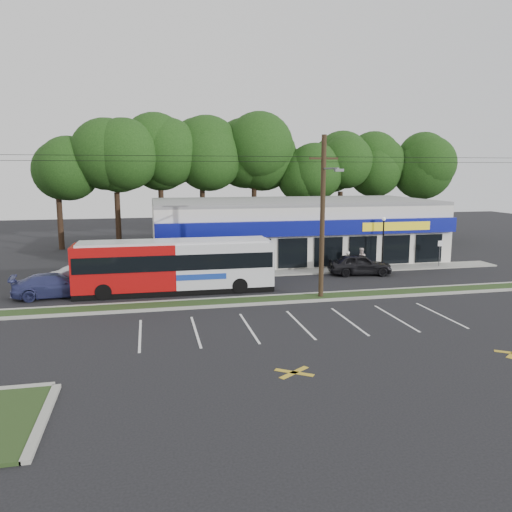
{
  "coord_description": "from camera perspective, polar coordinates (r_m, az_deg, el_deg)",
  "views": [
    {
      "loc": [
        -7.41,
        -27.85,
        7.81
      ],
      "look_at": [
        -0.29,
        5.0,
        2.12
      ],
      "focal_mm": 35.0,
      "sensor_mm": 36.0,
      "label": 1
    }
  ],
  "objects": [
    {
      "name": "strip_mall",
      "position": [
        45.92,
        4.18,
        3.13
      ],
      "size": [
        25.0,
        12.55,
        5.3
      ],
      "color": "silver",
      "rests_on": "ground"
    },
    {
      "name": "car_blue",
      "position": [
        33.9,
        -21.95,
        -3.12
      ],
      "size": [
        5.42,
        2.76,
        1.51
      ],
      "primitive_type": "imported",
      "rotation": [
        0.0,
        0.0,
        1.7
      ],
      "color": "navy",
      "rests_on": "ground"
    },
    {
      "name": "utility_pole",
      "position": [
        30.64,
        7.36,
        5.04
      ],
      "size": [
        50.0,
        2.77,
        10.0
      ],
      "color": "black",
      "rests_on": "ground"
    },
    {
      "name": "sidewalk",
      "position": [
        39.65,
        6.26,
        -1.74
      ],
      "size": [
        32.0,
        2.2,
        0.1
      ],
      "primitive_type": "cube",
      "color": "#9E9E93",
      "rests_on": "ground"
    },
    {
      "name": "metrobus",
      "position": [
        32.94,
        -9.22,
        -1.0
      ],
      "size": [
        12.81,
        2.84,
        3.43
      ],
      "rotation": [
        0.0,
        0.0,
        -0.01
      ],
      "color": "#AF0D0E",
      "rests_on": "ground"
    },
    {
      "name": "tree_line",
      "position": [
        55.05,
        -0.27,
        10.24
      ],
      "size": [
        46.76,
        6.76,
        11.83
      ],
      "color": "black",
      "rests_on": "ground"
    },
    {
      "name": "ground",
      "position": [
        29.86,
        2.59,
        -5.57
      ],
      "size": [
        120.0,
        120.0,
        0.0
      ],
      "primitive_type": "plane",
      "color": "black",
      "rests_on": "ground"
    },
    {
      "name": "curb_south",
      "position": [
        29.98,
        2.51,
        -5.37
      ],
      "size": [
        40.0,
        0.25,
        0.14
      ],
      "primitive_type": "cube",
      "color": "#9E9E93",
      "rests_on": "ground"
    },
    {
      "name": "lamp_post",
      "position": [
        41.34,
        14.33,
        2.16
      ],
      "size": [
        0.3,
        0.3,
        4.25
      ],
      "color": "black",
      "rests_on": "ground"
    },
    {
      "name": "car_dark",
      "position": [
        39.02,
        11.77,
        -0.93
      ],
      "size": [
        5.0,
        2.58,
        1.63
      ],
      "primitive_type": "imported",
      "rotation": [
        0.0,
        0.0,
        1.43
      ],
      "color": "black",
      "rests_on": "ground"
    },
    {
      "name": "grass_strip",
      "position": [
        30.78,
        2.11,
        -4.99
      ],
      "size": [
        40.0,
        1.6,
        0.12
      ],
      "primitive_type": "cube",
      "color": "#273817",
      "rests_on": "ground"
    },
    {
      "name": "car_silver",
      "position": [
        35.8,
        -18.65,
        -2.22
      ],
      "size": [
        4.99,
        2.45,
        1.57
      ],
      "primitive_type": "imported",
      "rotation": [
        0.0,
        0.0,
        1.74
      ],
      "color": "#AAADB2",
      "rests_on": "ground"
    },
    {
      "name": "sign_post",
      "position": [
        43.75,
        20.28,
        0.78
      ],
      "size": [
        0.45,
        0.1,
        2.23
      ],
      "color": "#59595E",
      "rests_on": "ground"
    },
    {
      "name": "pedestrian_a",
      "position": [
        40.04,
        10.37,
        -0.62
      ],
      "size": [
        0.71,
        0.63,
        1.62
      ],
      "primitive_type": "imported",
      "rotation": [
        0.0,
        0.0,
        3.66
      ],
      "color": "silver",
      "rests_on": "ground"
    },
    {
      "name": "pedestrian_b",
      "position": [
        40.47,
        11.89,
        -0.39
      ],
      "size": [
        1.04,
        0.89,
        1.87
      ],
      "primitive_type": "imported",
      "rotation": [
        0.0,
        0.0,
        2.93
      ],
      "color": "silver",
      "rests_on": "ground"
    },
    {
      "name": "curb_north",
      "position": [
        31.58,
        1.73,
        -4.59
      ],
      "size": [
        40.0,
        0.25,
        0.14
      ],
      "primitive_type": "cube",
      "color": "#9E9E93",
      "rests_on": "ground"
    }
  ]
}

